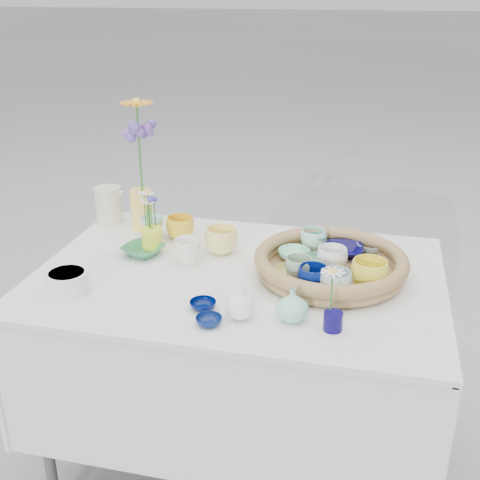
% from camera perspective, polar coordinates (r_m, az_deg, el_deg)
% --- Properties ---
extents(ground, '(80.00, 80.00, 0.00)m').
position_cam_1_polar(ground, '(2.33, -0.12, -20.28)').
color(ground, '#A1A1A1').
extents(display_table, '(1.26, 0.86, 0.77)m').
position_cam_1_polar(display_table, '(2.33, -0.12, -20.28)').
color(display_table, white).
rests_on(display_table, ground).
extents(wicker_tray, '(0.47, 0.47, 0.08)m').
position_cam_1_polar(wicker_tray, '(1.88, 8.57, -2.30)').
color(wicker_tray, olive).
rests_on(wicker_tray, display_table).
extents(tray_ceramic_0, '(0.13, 0.13, 0.03)m').
position_cam_1_polar(tray_ceramic_0, '(1.99, 9.81, -1.01)').
color(tray_ceramic_0, '#07033B').
rests_on(tray_ceramic_0, wicker_tray).
extents(tray_ceramic_1, '(0.13, 0.13, 0.03)m').
position_cam_1_polar(tray_ceramic_1, '(1.89, 11.90, -2.55)').
color(tray_ceramic_1, '#050F42').
rests_on(tray_ceramic_1, wicker_tray).
extents(tray_ceramic_2, '(0.14, 0.14, 0.09)m').
position_cam_1_polar(tray_ceramic_2, '(1.78, 12.16, -3.17)').
color(tray_ceramic_2, yellow).
rests_on(tray_ceramic_2, wicker_tray).
extents(tray_ceramic_3, '(0.15, 0.15, 0.04)m').
position_cam_1_polar(tray_ceramic_3, '(1.88, 7.34, -2.22)').
color(tray_ceramic_3, '#64A87D').
rests_on(tray_ceramic_3, wicker_tray).
extents(tray_ceramic_4, '(0.11, 0.11, 0.07)m').
position_cam_1_polar(tray_ceramic_4, '(1.81, 5.58, -2.65)').
color(tray_ceramic_4, '#8FB193').
rests_on(tray_ceramic_4, wicker_tray).
extents(tray_ceramic_5, '(0.12, 0.12, 0.03)m').
position_cam_1_polar(tray_ceramic_5, '(1.94, 5.15, -1.37)').
color(tray_ceramic_5, '#89E0B7').
rests_on(tray_ceramic_5, wicker_tray).
extents(tray_ceramic_6, '(0.10, 0.10, 0.07)m').
position_cam_1_polar(tray_ceramic_6, '(2.01, 6.99, 0.05)').
color(tray_ceramic_6, '#B0F5DB').
rests_on(tray_ceramic_6, wicker_tray).
extents(tray_ceramic_7, '(0.12, 0.12, 0.07)m').
position_cam_1_polar(tray_ceramic_7, '(1.87, 8.73, -1.80)').
color(tray_ceramic_7, white).
rests_on(tray_ceramic_7, wicker_tray).
extents(tray_ceramic_8, '(0.11, 0.11, 0.03)m').
position_cam_1_polar(tray_ceramic_8, '(2.04, 12.27, -0.65)').
color(tray_ceramic_8, '#A4D1E4').
rests_on(tray_ceramic_8, wicker_tray).
extents(tray_ceramic_9, '(0.10, 0.10, 0.07)m').
position_cam_1_polar(tray_ceramic_9, '(1.75, 6.91, -3.57)').
color(tray_ceramic_9, navy).
rests_on(tray_ceramic_9, wicker_tray).
extents(tray_ceramic_10, '(0.09, 0.09, 0.03)m').
position_cam_1_polar(tray_ceramic_10, '(1.83, 4.89, -3.03)').
color(tray_ceramic_10, '#DDD56F').
rests_on(tray_ceramic_10, wicker_tray).
extents(tray_ceramic_11, '(0.09, 0.09, 0.07)m').
position_cam_1_polar(tray_ceramic_11, '(1.73, 9.06, -4.06)').
color(tray_ceramic_11, '#A9CEC2').
rests_on(tray_ceramic_11, wicker_tray).
extents(tray_ceramic_12, '(0.07, 0.07, 0.06)m').
position_cam_1_polar(tray_ceramic_12, '(2.00, 7.34, -0.25)').
color(tray_ceramic_12, '#559D79').
rests_on(tray_ceramic_12, wicker_tray).
extents(loose_ceramic_0, '(0.11, 0.11, 0.08)m').
position_cam_1_polar(loose_ceramic_0, '(2.14, -5.69, 1.19)').
color(loose_ceramic_0, yellow).
rests_on(loose_ceramic_0, display_table).
extents(loose_ceramic_1, '(0.12, 0.12, 0.09)m').
position_cam_1_polar(loose_ceramic_1, '(2.01, -1.78, -0.05)').
color(loose_ceramic_1, '#FFEE80').
rests_on(loose_ceramic_1, display_table).
extents(loose_ceramic_2, '(0.17, 0.17, 0.03)m').
position_cam_1_polar(loose_ceramic_2, '(2.03, -9.16, -0.96)').
color(loose_ceramic_2, '#327F52').
rests_on(loose_ceramic_2, display_table).
extents(loose_ceramic_3, '(0.12, 0.12, 0.08)m').
position_cam_1_polar(loose_ceramic_3, '(1.95, -4.97, -1.06)').
color(loose_ceramic_3, white).
rests_on(loose_ceramic_3, display_table).
extents(loose_ceramic_4, '(0.10, 0.10, 0.02)m').
position_cam_1_polar(loose_ceramic_4, '(1.69, -3.53, -6.17)').
color(loose_ceramic_4, '#000C42').
rests_on(loose_ceramic_4, display_table).
extents(loose_ceramic_5, '(0.09, 0.09, 0.08)m').
position_cam_1_polar(loose_ceramic_5, '(2.16, -8.29, 1.21)').
color(loose_ceramic_5, '#A7D8C7').
rests_on(loose_ceramic_5, display_table).
extents(loose_ceramic_6, '(0.07, 0.07, 0.02)m').
position_cam_1_polar(loose_ceramic_6, '(1.61, -2.97, -7.67)').
color(loose_ceramic_6, '#08194E').
rests_on(loose_ceramic_6, display_table).
extents(fluted_bowl, '(0.15, 0.15, 0.06)m').
position_cam_1_polar(fluted_bowl, '(1.83, -16.04, -3.87)').
color(fluted_bowl, white).
rests_on(fluted_bowl, display_table).
extents(bud_vase_paleblue, '(0.10, 0.10, 0.12)m').
position_cam_1_polar(bud_vase_paleblue, '(1.61, 0.03, -5.55)').
color(bud_vase_paleblue, white).
rests_on(bud_vase_paleblue, display_table).
extents(bud_vase_seafoam, '(0.10, 0.10, 0.09)m').
position_cam_1_polar(bud_vase_seafoam, '(1.62, 4.97, -6.10)').
color(bud_vase_seafoam, '#89D7B1').
rests_on(bud_vase_seafoam, display_table).
extents(bud_vase_cobalt, '(0.05, 0.05, 0.05)m').
position_cam_1_polar(bud_vase_cobalt, '(1.60, 8.81, -7.62)').
color(bud_vase_cobalt, '#0B0446').
rests_on(bud_vase_cobalt, display_table).
extents(single_daisy, '(0.09, 0.09, 0.13)m').
position_cam_1_polar(single_daisy, '(1.57, 8.67, -4.83)').
color(single_daisy, white).
rests_on(single_daisy, bud_vase_cobalt).
extents(tall_vase_yellow, '(0.10, 0.10, 0.15)m').
position_cam_1_polar(tall_vase_yellow, '(2.23, -9.31, 2.88)').
color(tall_vase_yellow, '#FFD658').
rests_on(tall_vase_yellow, display_table).
extents(gerbera, '(0.17, 0.17, 0.34)m').
position_cam_1_polar(gerbera, '(2.15, -9.51, 8.57)').
color(gerbera, orange).
rests_on(gerbera, tall_vase_yellow).
extents(hydrangea, '(0.10, 0.10, 0.30)m').
position_cam_1_polar(hydrangea, '(2.18, -9.46, 7.46)').
color(hydrangea, '#5C4CB1').
rests_on(hydrangea, tall_vase_yellow).
extents(white_pitcher, '(0.14, 0.10, 0.13)m').
position_cam_1_polar(white_pitcher, '(2.32, -12.35, 3.28)').
color(white_pitcher, beige).
rests_on(white_pitcher, display_table).
extents(daisy_cup, '(0.07, 0.07, 0.08)m').
position_cam_1_polar(daisy_cup, '(2.07, -8.33, 0.16)').
color(daisy_cup, '#FDFB2F').
rests_on(daisy_cup, display_table).
extents(daisy_posy, '(0.09, 0.09, 0.13)m').
position_cam_1_polar(daisy_posy, '(2.04, -8.62, 2.98)').
color(daisy_posy, white).
rests_on(daisy_posy, daisy_cup).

